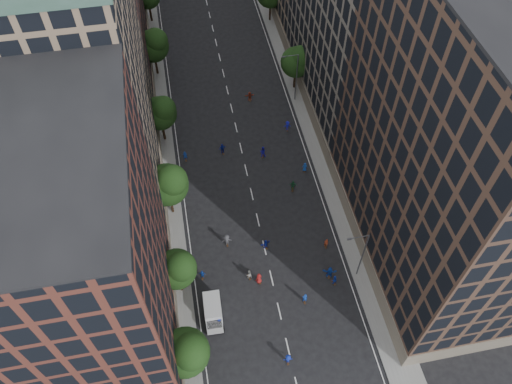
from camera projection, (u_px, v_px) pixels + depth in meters
ground at (237, 130)px, 78.29m from camera, size 240.00×240.00×0.00m
sidewalk_left at (157, 107)px, 81.35m from camera, size 4.00×105.00×0.15m
sidewalk_right at (299, 89)px, 84.12m from camera, size 4.00×105.00×0.15m
bldg_left_a at (83, 260)px, 46.82m from camera, size 14.00×22.00×30.00m
bldg_left_b at (83, 79)px, 59.65m from camera, size 14.00×26.00×34.00m
bldg_right_a at (453, 151)px, 51.23m from camera, size 14.00×30.00×36.00m
bldg_right_b at (362, 8)px, 69.83m from camera, size 14.00×28.00×33.00m
tree_left_0 at (187, 352)px, 50.60m from camera, size 5.20×5.20×8.83m
tree_left_1 at (178, 268)px, 56.93m from camera, size 4.80×4.80×8.21m
tree_left_2 at (168, 184)px, 63.49m from camera, size 5.60×5.60×9.45m
tree_left_3 at (161, 112)px, 72.33m from camera, size 5.00×5.00×8.58m
tree_left_4 at (153, 44)px, 81.72m from camera, size 5.40×5.40×9.08m
tree_right_a at (297, 61)px, 79.87m from camera, size 5.00×5.00×8.39m
streetlamp_near at (361, 253)px, 58.58m from camera, size 2.64×0.22×9.06m
streetlamp_far at (295, 75)px, 78.40m from camera, size 2.64×0.22×9.06m
cargo_van at (213, 312)px, 58.27m from camera, size 2.27×4.58×2.40m
skater_0 at (219, 323)px, 57.89m from camera, size 0.82×0.54×1.68m
skater_1 at (305, 298)px, 59.78m from camera, size 0.63×0.43×1.71m
skater_2 at (334, 280)px, 61.39m from camera, size 0.87×0.78×1.49m
skater_3 at (288, 359)px, 55.33m from camera, size 1.08×0.68×1.61m
skater_4 at (203, 274)px, 61.84m from camera, size 0.95×0.63×1.50m
skater_5 at (330, 272)px, 61.76m from camera, size 1.88×1.00×1.93m
skater_6 at (259, 278)px, 61.34m from camera, size 1.03×0.88×1.79m
skater_7 at (326, 243)px, 64.63m from camera, size 0.62×0.47×1.52m
skater_8 at (249, 274)px, 61.80m from camera, size 0.89×0.77×1.57m
skater_9 at (227, 240)px, 64.65m from camera, size 1.25×0.73×1.92m
skater_10 at (293, 186)px, 70.22m from camera, size 1.18×0.79×1.86m
skater_11 at (266, 244)px, 64.52m from camera, size 1.45×0.86×1.49m
skater_12 at (305, 167)px, 72.52m from camera, size 0.84×0.64×1.54m
skater_13 at (185, 156)px, 73.78m from camera, size 0.65×0.46×1.67m
skater_14 at (263, 152)px, 74.12m from camera, size 1.09×0.96×1.90m
skater_15 at (287, 126)px, 77.63m from camera, size 1.11×0.70×1.65m
skater_16 at (222, 149)px, 74.54m from camera, size 1.15×0.67×1.84m
skater_17 at (250, 96)px, 81.82m from camera, size 1.53×0.52×1.64m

